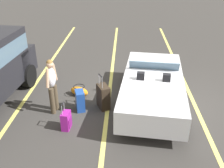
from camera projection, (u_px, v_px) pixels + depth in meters
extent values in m
plane|color=#383533|center=(151.00, 104.00, 8.04)|extent=(80.00, 80.00, 0.00)
cube|color=#EAE066|center=(195.00, 105.00, 7.98)|extent=(18.00, 0.12, 0.01)
cube|color=#EAE066|center=(108.00, 103.00, 8.10)|extent=(18.00, 0.12, 0.01)
cube|color=#EAE066|center=(24.00, 101.00, 8.21)|extent=(18.00, 0.12, 0.01)
cube|color=silver|center=(153.00, 87.00, 7.76)|extent=(4.27, 2.21, 0.64)
cube|color=silver|center=(153.00, 71.00, 9.07)|extent=(1.49, 1.81, 0.38)
cube|color=slate|center=(154.00, 66.00, 7.99)|extent=(0.35, 1.56, 0.31)
cube|color=black|center=(141.00, 76.00, 7.43)|extent=(0.18, 0.24, 0.22)
cube|color=black|center=(167.00, 78.00, 7.33)|extent=(0.18, 0.24, 0.22)
cylinder|color=black|center=(130.00, 76.00, 9.13)|extent=(0.62, 0.29, 0.60)
cylinder|color=black|center=(176.00, 80.00, 8.90)|extent=(0.62, 0.29, 0.60)
cylinder|color=black|center=(120.00, 117.00, 6.90)|extent=(0.62, 0.29, 0.60)
cylinder|color=black|center=(182.00, 122.00, 6.67)|extent=(0.62, 0.29, 0.60)
cube|color=#2D2319|center=(103.00, 97.00, 7.71)|extent=(0.55, 0.46, 0.74)
cube|color=black|center=(108.00, 97.00, 7.78)|extent=(0.36, 0.18, 0.41)
cylinder|color=gray|center=(99.00, 79.00, 7.54)|extent=(0.03, 0.03, 0.35)
cylinder|color=gray|center=(102.00, 83.00, 7.32)|extent=(0.03, 0.03, 0.35)
cylinder|color=black|center=(100.00, 76.00, 7.35)|extent=(0.25, 0.14, 0.03)
sphere|color=black|center=(98.00, 105.00, 7.97)|extent=(0.04, 0.04, 0.04)
sphere|color=black|center=(102.00, 110.00, 7.69)|extent=(0.04, 0.04, 0.04)
cube|color=#1E479E|center=(80.00, 101.00, 7.62)|extent=(0.45, 0.35, 0.62)
sphere|color=black|center=(84.00, 111.00, 7.66)|extent=(0.04, 0.04, 0.04)
sphere|color=black|center=(83.00, 106.00, 7.90)|extent=(0.04, 0.04, 0.04)
cube|color=#991E8C|center=(66.00, 121.00, 6.83)|extent=(0.36, 0.23, 0.50)
cube|color=#721669|center=(70.00, 122.00, 6.83)|extent=(0.27, 0.04, 0.28)
cylinder|color=gray|center=(64.00, 106.00, 6.74)|extent=(0.02, 0.02, 0.26)
cylinder|color=gray|center=(62.00, 110.00, 6.58)|extent=(0.02, 0.02, 0.26)
cylinder|color=black|center=(62.00, 104.00, 6.60)|extent=(0.19, 0.04, 0.03)
sphere|color=black|center=(65.00, 125.00, 7.05)|extent=(0.04, 0.04, 0.04)
sphere|color=black|center=(63.00, 130.00, 6.84)|extent=(0.04, 0.04, 0.04)
ellipsoid|color=orange|center=(79.00, 91.00, 8.46)|extent=(0.54, 0.71, 0.30)
torus|color=black|center=(79.00, 87.00, 8.38)|extent=(0.49, 0.49, 0.02)
cylinder|color=#4C3F2D|center=(56.00, 98.00, 7.59)|extent=(0.18, 0.18, 0.82)
cylinder|color=#4C3F2D|center=(52.00, 101.00, 7.42)|extent=(0.18, 0.18, 0.82)
ellipsoid|color=silver|center=(51.00, 77.00, 7.18)|extent=(0.36, 0.29, 0.60)
sphere|color=tan|center=(50.00, 64.00, 7.00)|extent=(0.21, 0.21, 0.21)
sphere|color=olive|center=(50.00, 63.00, 6.97)|extent=(0.18, 0.18, 0.18)
cylinder|color=tan|center=(55.00, 72.00, 7.32)|extent=(0.21, 0.13, 0.53)
cylinder|color=tan|center=(47.00, 78.00, 6.97)|extent=(0.21, 0.13, 0.53)
cube|color=black|center=(4.00, 60.00, 9.03)|extent=(1.25, 1.98, 0.90)
cylinder|color=black|center=(28.00, 76.00, 8.94)|extent=(0.82, 0.34, 0.80)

